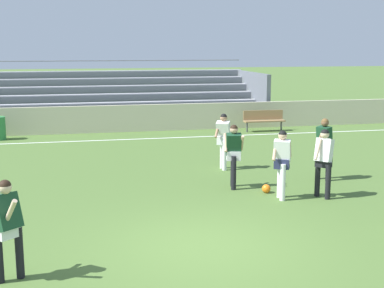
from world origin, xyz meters
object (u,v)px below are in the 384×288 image
Objects in this scene: player_dark_wide_right at (7,221)px; player_white_trailing_run at (223,136)px; bleacher_stand at (68,97)px; soccer_ball at (266,189)px; player_white_dropping_back at (282,159)px; player_white_on_ball at (324,157)px; player_dark_wide_left at (324,143)px; player_dark_overlapping at (234,151)px; bench_near_wall_gap at (264,119)px.

player_white_trailing_run is at bearing 51.48° from player_dark_wide_right.
bleacher_stand is 14.65m from soccer_ball.
player_white_dropping_back is 0.99× the size of player_white_on_ball.
player_white_dropping_back is at bearing 29.96° from player_dark_wide_right.
player_white_trailing_run is (4.58, -10.97, -0.24)m from bleacher_stand.
player_dark_wide_left is 7.81× the size of soccer_ball.
player_white_trailing_run is at bearing 141.70° from player_dark_wide_left.
player_white_dropping_back is (5.08, -14.35, -0.24)m from bleacher_stand.
player_white_on_ball is at bearing -30.67° from soccer_ball.
player_white_on_ball reaches higher than player_white_trailing_run.
player_dark_overlapping is 0.98× the size of player_white_on_ball.
player_dark_wide_right is 7.68m from player_white_on_ball.
bench_near_wall_gap is 8.67m from player_dark_wide_left.
player_dark_overlapping is at bearing -72.02° from bleacher_stand.
player_dark_wide_left is (7.74, 4.93, 0.06)m from player_dark_wide_right.
player_dark_wide_left reaches higher than player_white_dropping_back.
player_white_dropping_back is 1.09m from soccer_ball.
player_white_trailing_run is 8.67m from player_dark_wide_right.
player_white_on_ball reaches higher than player_dark_overlapping.
player_dark_overlapping is 6.88m from player_dark_wide_right.
player_white_trailing_run is (0.33, 2.14, 0.01)m from player_dark_overlapping.
player_dark_wide_right is (-9.10, -13.48, 0.43)m from bench_near_wall_gap.
bleacher_stand reaches higher than player_dark_wide_right.
player_white_on_ball is (-2.17, -10.18, 0.47)m from bench_near_wall_gap.
bleacher_stand is 15.23m from player_white_dropping_back.
bench_near_wall_gap is 10.07m from soccer_ball.
player_white_on_ball is (6.93, 3.30, 0.04)m from player_dark_wide_right.
bleacher_stand is 11.00× the size of player_white_dropping_back.
player_dark_wide_right is 0.97× the size of player_white_on_ball.
player_white_trailing_run is 7.65× the size of soccer_ball.
player_dark_wide_right is at bearing -124.02° from bench_near_wall_gap.
bleacher_stand is 14.57m from player_dark_wide_left.
bench_near_wall_gap is (8.28, -4.27, -0.69)m from bleacher_stand.
player_dark_wide_left is (2.34, -1.85, 0.03)m from player_white_trailing_run.
player_white_on_ball is (1.03, -0.10, 0.01)m from player_white_dropping_back.
player_dark_wide_left reaches higher than player_dark_overlapping.
player_white_on_ball is at bearing -102.01° from bench_near_wall_gap.
soccer_ball is (4.93, -13.75, -1.13)m from bleacher_stand.
player_white_dropping_back is at bearing -56.27° from player_dark_overlapping.
soccer_ball is (0.68, -0.64, -0.88)m from player_dark_overlapping.
player_dark_wide_left reaches higher than player_dark_wide_right.
player_dark_wide_right is 9.18m from player_dark_wide_left.
player_dark_overlapping is at bearing 144.11° from player_white_on_ball.
player_white_trailing_run is at bearing 81.27° from player_dark_overlapping.
player_dark_wide_left is 2.38m from soccer_ball.
bleacher_stand reaches higher than player_white_trailing_run.
player_white_trailing_run reaches higher than soccer_ball.
player_dark_wide_left is 1.01× the size of player_white_on_ball.
soccer_ball is (-0.15, 0.60, -0.89)m from player_white_dropping_back.
player_dark_overlapping is 0.97× the size of player_dark_wide_left.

